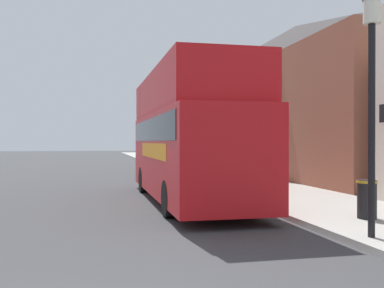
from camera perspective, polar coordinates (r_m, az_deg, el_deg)
ground_plane at (r=24.83m, az=-13.30°, el=-4.20°), size 144.00×144.00×0.00m
sidewalk at (r=22.82m, az=4.42°, el=-4.41°), size 3.90×108.00×0.14m
brick_terrace_rear at (r=26.99m, az=13.00°, el=5.40°), size 6.00×21.46×8.70m
tour_bus at (r=14.58m, az=-0.57°, el=-0.16°), size 2.51×9.79×4.12m
parked_car_ahead_of_bus at (r=22.58m, az=-3.45°, el=-2.91°), size 1.99×4.58×1.43m
lamp_post_nearest at (r=9.22m, az=21.86°, el=9.22°), size 0.35×0.35×4.69m
lamp_post_second at (r=18.22m, az=4.50°, el=4.11°), size 0.35×0.35×4.33m
lamp_post_third at (r=27.80m, az=-1.51°, el=3.51°), size 0.35×0.35×4.89m
litter_bin at (r=11.35m, az=21.33°, el=-6.41°), size 0.48×0.48×0.90m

